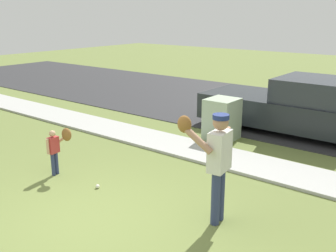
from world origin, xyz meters
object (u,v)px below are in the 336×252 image
Objects in this scene: person_child at (58,144)px; parked_pickup_dark at (302,108)px; person_adult at (216,156)px; baseball at (98,186)px; utility_cabinet at (222,119)px.

person_child is 6.37m from parked_pickup_dark.
person_adult reaches higher than baseball.
utility_cabinet is 2.26m from parked_pickup_dark.
utility_cabinet is at bearing 64.92° from person_child.
parked_pickup_dark is at bearing 58.25° from person_child.
person_adult is 5.49m from parked_pickup_dark.
parked_pickup_dark is (1.64, 5.74, 0.64)m from baseball.
parked_pickup_dark is (2.70, 5.77, 0.04)m from person_child.
parked_pickup_dark is (-0.68, 5.44, -0.40)m from person_adult.
parked_pickup_dark reaches higher than baseball.
baseball is (-2.32, -0.30, -1.03)m from person_adult.
utility_cabinet is at bearing 86.20° from baseball.
person_adult is 3.43m from person_child.
baseball is 3.99m from utility_cabinet.
parked_pickup_dark is at bearing 52.42° from utility_cabinet.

